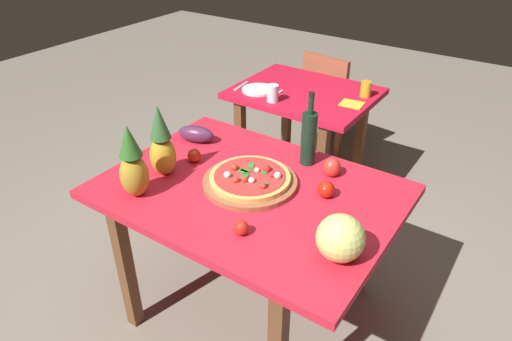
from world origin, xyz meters
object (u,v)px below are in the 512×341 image
pizza_board (250,182)px  knife_utensil (276,95)px  napkin_folded (352,104)px  bell_pepper (332,167)px  tomato_at_corner (194,156)px  drinking_glass_water (273,93)px  tomato_near_board (326,189)px  wine_bottle (309,137)px  melon (340,238)px  eggplant (196,134)px  background_table (304,108)px  tomato_by_bottle (241,228)px  pineapple_right (133,165)px  display_table (250,203)px  dining_chair (330,98)px  pizza (250,177)px  drinking_glass_juice (366,89)px  pineapple_left (162,144)px  fork_utensil (241,86)px  dinner_plate (258,90)px

pizza_board → knife_utensil: (-0.47, 0.97, -0.01)m
knife_utensil → napkin_folded: (0.48, 0.14, -0.00)m
bell_pepper → tomato_at_corner: size_ratio=1.38×
napkin_folded → drinking_glass_water: bearing=-151.7°
tomato_near_board → wine_bottle: bearing=134.4°
melon → eggplant: (-1.03, 0.40, -0.05)m
background_table → tomato_by_bottle: size_ratio=15.20×
pineapple_right → display_table: bearing=40.1°
wine_bottle → bell_pepper: bearing=-14.2°
dining_chair → melon: 2.21m
wine_bottle → tomato_at_corner: size_ratio=5.49×
pizza → tomato_by_bottle: pizza is taller
display_table → melon: (0.53, -0.19, 0.17)m
dining_chair → pineapple_right: bearing=99.0°
pizza_board → tomato_at_corner: (-0.35, 0.02, 0.02)m
bell_pepper → napkin_folded: bell_pepper is taller
drinking_glass_juice → knife_utensil: bearing=-147.7°
tomato_near_board → napkin_folded: 1.06m
bell_pepper → drinking_glass_water: bearing=140.1°
tomato_near_board → knife_utensil: tomato_near_board is taller
wine_bottle → tomato_near_board: 0.32m
pineapple_left → tomato_by_bottle: pineapple_left is taller
dining_chair → pizza: size_ratio=2.27×
pizza_board → wine_bottle: (0.12, 0.32, 0.13)m
background_table → bell_pepper: (0.62, -0.86, 0.17)m
pineapple_left → tomato_near_board: 0.78m
dining_chair → fork_utensil: 0.88m
display_table → pineapple_right: size_ratio=3.86×
melon → eggplant: size_ratio=0.90×
pizza_board → drinking_glass_juice: size_ratio=4.26×
pineapple_left → drinking_glass_water: 1.03m
pizza_board → tomato_by_bottle: 0.36m
dining_chair → napkin_folded: (0.44, -0.63, 0.28)m
pizza → melon: 0.59m
display_table → bell_pepper: bearing=50.2°
background_table → tomato_by_bottle: 1.56m
eggplant → tomato_at_corner: size_ratio=2.95×
background_table → pineapple_right: (-0.02, -1.50, 0.28)m
tomato_at_corner → dinner_plate: bearing=105.1°
bell_pepper → drinking_glass_water: size_ratio=0.85×
pineapple_right → eggplant: bearing=101.5°
wine_bottle → pineapple_right: wine_bottle is taller
display_table → napkin_folded: (-0.01, 1.14, 0.09)m
pineapple_right → eggplant: size_ratio=1.71×
drinking_glass_juice → fork_utensil: (-0.77, -0.31, -0.05)m
tomato_at_corner → knife_utensil: 0.96m
melon → pineapple_left: bearing=175.9°
pizza → drinking_glass_water: size_ratio=3.43×
tomato_near_board → display_table: bearing=-157.3°
dinner_plate → napkin_folded: (0.62, 0.14, -0.01)m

